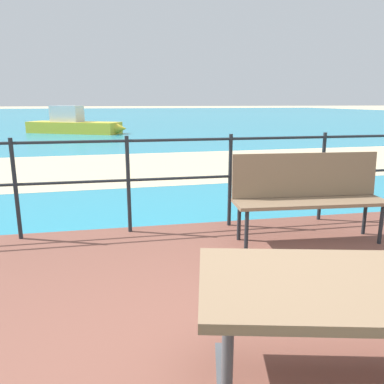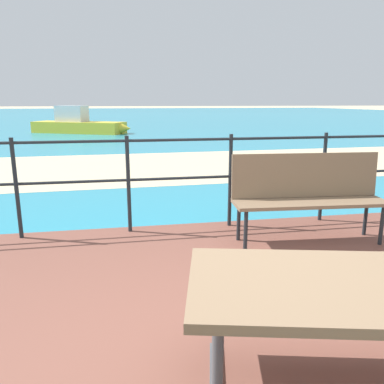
% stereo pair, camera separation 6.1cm
% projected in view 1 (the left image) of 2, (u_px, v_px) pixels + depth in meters
% --- Properties ---
extents(ground_plane, '(240.00, 240.00, 0.00)m').
position_uv_depth(ground_plane, '(252.00, 375.00, 2.17)').
color(ground_plane, beige).
extents(patio_paving, '(6.40, 5.20, 0.06)m').
position_uv_depth(patio_paving, '(253.00, 370.00, 2.16)').
color(patio_paving, brown).
rests_on(patio_paving, ground).
extents(sea_water, '(90.00, 90.00, 0.01)m').
position_uv_depth(sea_water, '(122.00, 116.00, 40.33)').
color(sea_water, teal).
rests_on(sea_water, ground).
extents(beach_strip, '(54.12, 6.33, 0.01)m').
position_uv_depth(beach_strip, '(147.00, 166.00, 9.07)').
color(beach_strip, beige).
rests_on(beach_strip, ground).
extents(park_bench, '(1.62, 0.52, 0.93)m').
position_uv_depth(park_bench, '(308.00, 190.00, 4.02)').
color(park_bench, '#7A6047').
rests_on(park_bench, patio_paving).
extents(railing_fence, '(5.94, 0.04, 1.09)m').
position_uv_depth(railing_fence, '(180.00, 171.00, 4.33)').
color(railing_fence, '#1E2328').
rests_on(railing_fence, patio_paving).
extents(boat_near, '(4.88, 3.19, 1.30)m').
position_uv_depth(boat_near, '(74.00, 125.00, 18.37)').
color(boat_near, yellow).
rests_on(boat_near, sea_water).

